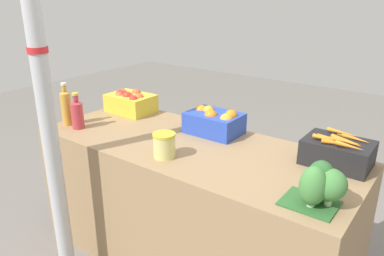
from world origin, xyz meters
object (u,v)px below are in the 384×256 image
Objects in this scene: support_pole at (40,65)px; pickle_jar at (164,145)px; broccoli_pile at (320,185)px; juice_bottle_amber at (66,107)px; juice_bottle_ruby at (77,114)px; apple_crate at (130,102)px; orange_crate at (214,122)px; carrot_crate at (338,152)px.

support_pole is 19.31× the size of pickle_jar.
support_pole is at bearing -143.01° from pickle_jar.
broccoli_pile is 0.86× the size of juice_bottle_amber.
broccoli_pile is 1.04× the size of juice_bottle_ruby.
broccoli_pile is (1.28, 0.37, -0.39)m from support_pole.
apple_crate is 0.72m from orange_crate.
broccoli_pile is at bearing -28.79° from orange_crate.
carrot_crate is 1.34× the size of broccoli_pile.
pickle_jar is at bearing -32.48° from apple_crate.
support_pole is 0.63m from juice_bottle_amber.
orange_crate is at bearing 30.72° from juice_bottle_ruby.
support_pole reaches higher than orange_crate.
support_pole is 11.00× the size of juice_bottle_ruby.
broccoli_pile is at bearing 0.16° from juice_bottle_ruby.
apple_crate is 1.34× the size of broccoli_pile.
orange_crate is at bearing 151.21° from broccoli_pile.
apple_crate is 1.46m from carrot_crate.
broccoli_pile is (0.05, -0.44, 0.02)m from carrot_crate.
support_pole is 1.39m from broccoli_pile.
pickle_jar is at bearing -0.54° from juice_bottle_amber.
juice_bottle_amber is (-0.13, -0.44, 0.05)m from apple_crate.
support_pole is at bearing -55.07° from juice_bottle_ruby.
support_pole is at bearing -73.95° from apple_crate.
pickle_jar is at bearing -149.34° from carrot_crate.
broccoli_pile is at bearing 0.15° from juice_bottle_amber.
juice_bottle_ruby is (-1.54, -0.00, 0.00)m from broccoli_pile.
juice_bottle_amber reaches higher than juice_bottle_ruby.
juice_bottle_amber is (-1.59, -0.44, 0.05)m from carrot_crate.
juice_bottle_ruby is at bearing -92.97° from apple_crate.
support_pole is 1.03m from orange_crate.
pickle_jar is (0.73, -0.01, -0.03)m from juice_bottle_ruby.
juice_bottle_ruby is (-1.48, -0.44, 0.03)m from carrot_crate.
support_pole is 9.12× the size of juice_bottle_amber.
broccoli_pile is 1.54m from juice_bottle_ruby.
orange_crate is 1.00× the size of carrot_crate.
juice_bottle_amber is at bearing 180.00° from juice_bottle_ruby.
orange_crate is 0.74m from carrot_crate.
orange_crate is (0.72, 0.00, -0.00)m from apple_crate.
juice_bottle_amber reaches higher than apple_crate.
carrot_crate is (1.23, 0.80, -0.42)m from support_pole.
orange_crate is 1.16× the size of juice_bottle_amber.
pickle_jar is at bearing 36.99° from support_pole.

